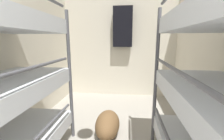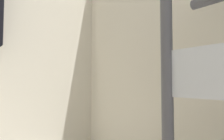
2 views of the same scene
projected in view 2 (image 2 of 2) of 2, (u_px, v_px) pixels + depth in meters
The scene contains 0 objects.
Camera 2 is at (-0.08, 1.79, 0.88)m, focal length 35.00 mm.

